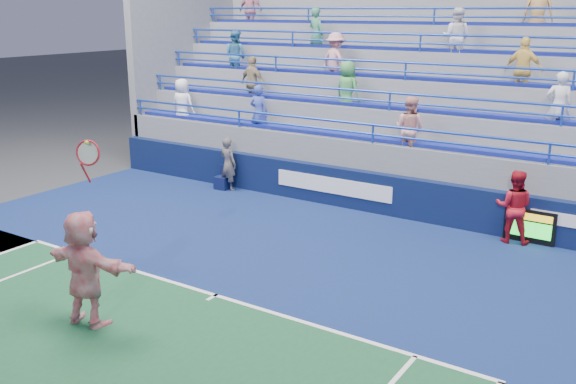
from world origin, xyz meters
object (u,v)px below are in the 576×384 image
Objects in this scene: judge_chair at (223,182)px; ball_girl at (514,207)px; line_judge at (228,164)px; tennis_player at (85,268)px; serve_speed_board at (530,226)px.

judge_chair is 0.41× the size of ball_girl.
tennis_player is at bearing 120.42° from line_judge.
serve_speed_board is at bearing 56.98° from tennis_player.
line_judge is (-3.33, 8.16, -0.23)m from tennis_player.
line_judge is at bearing 112.20° from tennis_player.
serve_speed_board is 9.01m from judge_chair.
judge_chair is 8.90m from tennis_player.
line_judge is at bearing -10.35° from ball_girl.
ball_girl is at bearing -171.26° from line_judge.
tennis_player is 8.82m from line_judge.
line_judge reaches higher than judge_chair.
serve_speed_board is 1.64× the size of judge_chair.
tennis_player reaches higher than line_judge.
line_judge is at bearing 11.18° from judge_chair.
ball_girl is (5.11, 8.24, -0.17)m from tennis_player.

